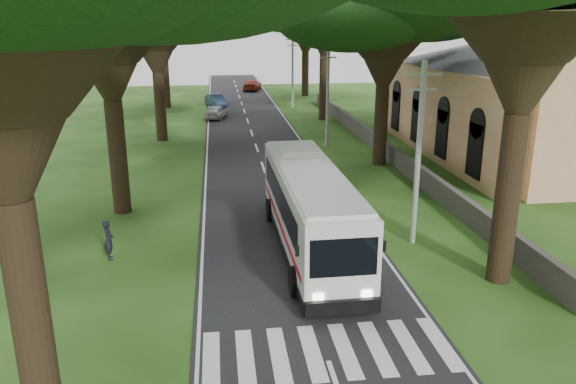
{
  "coord_description": "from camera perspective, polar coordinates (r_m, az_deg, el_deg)",
  "views": [
    {
      "loc": [
        -2.97,
        -16.41,
        9.6
      ],
      "look_at": [
        0.05,
        7.26,
        2.2
      ],
      "focal_mm": 35.0,
      "sensor_mm": 36.0,
      "label": 1
    }
  ],
  "objects": [
    {
      "name": "tree_r_mida",
      "position": [
        38.04,
        10.01,
        18.48
      ],
      "size": [
        13.44,
        13.44,
        13.58
      ],
      "color": "black",
      "rests_on": "ground"
    },
    {
      "name": "pole_far",
      "position": [
        63.21,
        0.46,
        12.3
      ],
      "size": [
        1.6,
        0.24,
        8.0
      ],
      "color": "gray",
      "rests_on": "ground"
    },
    {
      "name": "ground",
      "position": [
        19.24,
        2.65,
        -12.72
      ],
      "size": [
        140.0,
        140.0,
        0.0
      ],
      "primitive_type": "plane",
      "color": "#1F4012",
      "rests_on": "ground"
    },
    {
      "name": "crosswalk",
      "position": [
        17.57,
        3.8,
        -15.94
      ],
      "size": [
        8.0,
        3.0,
        0.01
      ],
      "primitive_type": "cube",
      "color": "silver",
      "rests_on": "ground"
    },
    {
      "name": "tree_l_midb",
      "position": [
        46.65,
        -13.55,
        18.36
      ],
      "size": [
        12.45,
        12.45,
        13.72
      ],
      "color": "black",
      "rests_on": "ground"
    },
    {
      "name": "property_wall",
      "position": [
        43.09,
        9.05,
        4.95
      ],
      "size": [
        0.35,
        50.0,
        1.2
      ],
      "primitive_type": "cube",
      "color": "#383533",
      "rests_on": "ground"
    },
    {
      "name": "road",
      "position": [
        42.61,
        -3.1,
        4.19
      ],
      "size": [
        8.0,
        120.0,
        0.04
      ],
      "primitive_type": "cube",
      "color": "black",
      "rests_on": "ground"
    },
    {
      "name": "tree_l_far",
      "position": [
        64.67,
        -12.83,
        18.17
      ],
      "size": [
        14.28,
        14.28,
        14.27
      ],
      "color": "black",
      "rests_on": "ground"
    },
    {
      "name": "pole_mid",
      "position": [
        43.59,
        4.05,
        10.04
      ],
      "size": [
        1.6,
        0.24,
        8.0
      ],
      "color": "gray",
      "rests_on": "ground"
    },
    {
      "name": "pole_near",
      "position": [
        24.56,
        13.12,
        4.03
      ],
      "size": [
        1.6,
        0.24,
        8.0
      ],
      "color": "gray",
      "rests_on": "ground"
    },
    {
      "name": "pedestrian",
      "position": [
        24.39,
        -17.76,
        -4.67
      ],
      "size": [
        0.55,
        0.7,
        1.69
      ],
      "primitive_type": "imported",
      "rotation": [
        0.0,
        0.0,
        1.83
      ],
      "color": "black",
      "rests_on": "ground"
    },
    {
      "name": "coach_bus",
      "position": [
        23.85,
        2.2,
        -1.52
      ],
      "size": [
        3.03,
        12.24,
        3.6
      ],
      "rotation": [
        0.0,
        0.0,
        0.02
      ],
      "color": "silver",
      "rests_on": "ground"
    },
    {
      "name": "tree_r_far",
      "position": [
        73.33,
        1.82,
        18.32
      ],
      "size": [
        13.89,
        13.89,
        14.09
      ],
      "color": "black",
      "rests_on": "ground"
    },
    {
      "name": "church",
      "position": [
        43.55,
        21.69,
        9.85
      ],
      "size": [
        14.0,
        24.0,
        11.6
      ],
      "color": "tan",
      "rests_on": "ground"
    },
    {
      "name": "distant_car_a",
      "position": [
        56.85,
        -7.29,
        8.09
      ],
      "size": [
        2.67,
        4.29,
        1.36
      ],
      "primitive_type": "imported",
      "rotation": [
        0.0,
        0.0,
        2.86
      ],
      "color": "#A2A2A6",
      "rests_on": "road"
    },
    {
      "name": "distant_car_c",
      "position": [
        79.46,
        -3.68,
        10.8
      ],
      "size": [
        3.13,
        5.41,
        1.47
      ],
      "primitive_type": "imported",
      "rotation": [
        0.0,
        0.0,
        2.92
      ],
      "color": "maroon",
      "rests_on": "road"
    },
    {
      "name": "distant_car_b",
      "position": [
        65.06,
        -7.33,
        9.22
      ],
      "size": [
        2.74,
        4.34,
        1.35
      ],
      "primitive_type": "imported",
      "rotation": [
        0.0,
        0.0,
        0.35
      ],
      "color": "navy",
      "rests_on": "road"
    }
  ]
}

